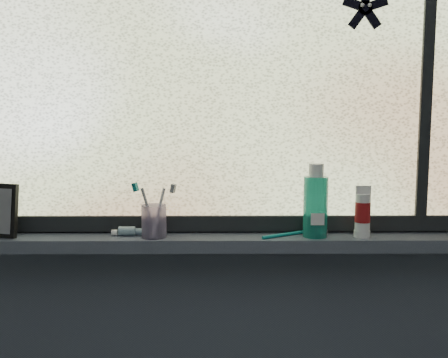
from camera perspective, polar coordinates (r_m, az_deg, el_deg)
wall_back at (r=1.61m, az=1.11°, el=2.14°), size 3.00×0.01×2.50m
windowsill at (r=1.58m, az=1.16°, el=-7.18°), size 1.62×0.14×0.04m
window_pane at (r=1.59m, az=1.16°, el=12.18°), size 1.50×0.01×1.00m
frame_bottom at (r=1.61m, az=1.12°, el=-5.04°), size 1.60×0.03×0.05m
frame_mullion at (r=1.71m, az=22.12°, el=11.31°), size 0.03×0.03×1.00m
starfish_sticker at (r=1.67m, az=15.83°, el=18.30°), size 0.15×0.02×0.15m
toothpaste_tube at (r=1.59m, az=-10.42°, el=-5.87°), size 0.16×0.04×0.03m
toothbrush_cup at (r=1.55m, az=-8.00°, el=-4.80°), size 0.10×0.10×0.10m
toothbrush_lying at (r=1.58m, az=7.37°, el=-6.16°), size 0.22×0.14×0.02m
mouthwash_bottle at (r=1.56m, az=10.43°, el=-2.43°), size 0.08×0.08×0.19m
cream_tube at (r=1.59m, az=15.57°, el=-3.41°), size 0.06×0.06×0.11m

